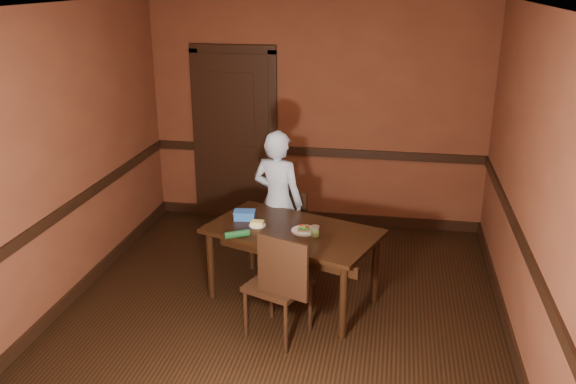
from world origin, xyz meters
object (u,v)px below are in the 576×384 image
(sauce_jar, at_px, (315,231))
(cheese_saucer, at_px, (257,224))
(food_tub, at_px, (245,215))
(chair_near, at_px, (278,283))
(person, at_px, (278,202))
(chair_far, at_px, (294,234))
(dining_table, at_px, (293,265))
(sandwich_plate, at_px, (304,230))

(sauce_jar, bearing_deg, cheese_saucer, 166.23)
(food_tub, bearing_deg, chair_near, -64.33)
(person, xyz_separation_m, sauce_jar, (0.48, -0.74, 0.03))
(chair_far, height_order, person, person)
(chair_far, relative_size, chair_near, 0.85)
(dining_table, bearing_deg, food_tub, -178.69)
(sauce_jar, distance_m, cheese_saucer, 0.58)
(chair_far, xyz_separation_m, chair_near, (0.07, -1.18, 0.07))
(food_tub, bearing_deg, chair_far, 38.96)
(person, xyz_separation_m, cheese_saucer, (-0.08, -0.60, -0.00))
(chair_near, bearing_deg, person, -57.26)
(dining_table, relative_size, sandwich_plate, 6.62)
(sauce_jar, bearing_deg, chair_far, 114.05)
(sauce_jar, bearing_deg, sandwich_plate, 143.80)
(chair_near, relative_size, sauce_jar, 10.44)
(chair_near, height_order, sandwich_plate, chair_near)
(dining_table, xyz_separation_m, chair_near, (-0.02, -0.61, 0.13))
(sandwich_plate, bearing_deg, food_tub, 162.46)
(person, bearing_deg, sandwich_plate, 136.39)
(chair_far, xyz_separation_m, sandwich_plate, (0.19, -0.60, 0.32))
(cheese_saucer, relative_size, food_tub, 0.72)
(chair_near, relative_size, sandwich_plate, 4.24)
(chair_far, bearing_deg, food_tub, -113.22)
(dining_table, bearing_deg, sandwich_plate, 6.09)
(dining_table, bearing_deg, cheese_saucer, -165.24)
(chair_near, xyz_separation_m, food_tub, (-0.48, 0.77, 0.27))
(dining_table, xyz_separation_m, person, (-0.26, 0.63, 0.38))
(food_tub, bearing_deg, cheese_saucer, -46.89)
(cheese_saucer, bearing_deg, sauce_jar, -13.77)
(person, distance_m, sauce_jar, 0.88)
(dining_table, relative_size, chair_near, 1.56)
(person, distance_m, cheese_saucer, 0.61)
(sauce_jar, bearing_deg, chair_near, -115.32)
(sauce_jar, bearing_deg, food_tub, 159.17)
(dining_table, bearing_deg, sauce_jar, -6.29)
(food_tub, bearing_deg, person, 57.90)
(dining_table, height_order, chair_far, chair_far)
(chair_near, relative_size, cheese_saucer, 6.36)
(chair_near, bearing_deg, sauce_jar, -93.75)
(dining_table, xyz_separation_m, food_tub, (-0.49, 0.16, 0.40))
(dining_table, distance_m, food_tub, 0.66)
(chair_near, distance_m, sandwich_plate, 0.65)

